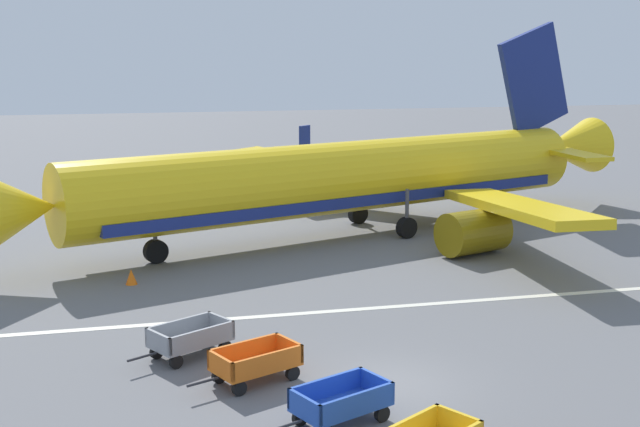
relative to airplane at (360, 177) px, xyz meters
The scene contains 7 objects.
ground_plane 20.61m from the airplane, 103.39° to the right, with size 220.00×220.00×0.00m, color slate.
apron_stripe 13.91m from the airplane, 110.37° to the right, with size 120.00×0.36×0.01m, color silver.
airplane is the anchor object (origin of this frame).
baggage_cart_third_in_row 23.17m from the airplane, 107.25° to the right, with size 3.55×2.29×1.07m.
baggage_cart_fourth_in_row 20.72m from the airplane, 114.65° to the right, with size 3.54×2.30×1.07m.
baggage_cart_far_end 19.32m from the airplane, 122.49° to the right, with size 3.45×2.45×1.07m.
traffic_cone_near_plane 14.29m from the airplane, 149.13° to the right, with size 0.50×0.50×0.65m, color orange.
Camera 1 is at (-7.35, -21.87, 9.72)m, focal length 46.49 mm.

